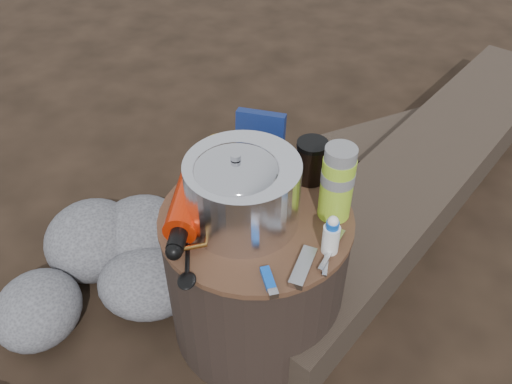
# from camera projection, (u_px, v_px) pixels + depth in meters

# --- Properties ---
(ground) EXTENTS (60.00, 60.00, 0.00)m
(ground) POSITION_uv_depth(u_px,v_px,m) (256.00, 322.00, 1.45)
(ground) COLOR black
(ground) RESTS_ON ground
(stump) EXTENTS (0.44, 0.44, 0.41)m
(stump) POSITION_uv_depth(u_px,v_px,m) (256.00, 275.00, 1.32)
(stump) COLOR black
(stump) RESTS_ON ground
(rock_ring) EXTENTS (0.48, 1.04, 0.21)m
(rock_ring) POSITION_uv_depth(u_px,v_px,m) (64.00, 363.00, 1.25)
(rock_ring) COLOR #56565B
(rock_ring) RESTS_ON ground
(log_main) EXTENTS (1.29, 1.72, 0.16)m
(log_main) POSITION_uv_depth(u_px,v_px,m) (425.00, 170.00, 1.83)
(log_main) COLOR #342A21
(log_main) RESTS_ON ground
(log_small) EXTENTS (1.03, 0.73, 0.09)m
(log_small) POSITION_uv_depth(u_px,v_px,m) (442.00, 127.00, 2.09)
(log_small) COLOR #342A21
(log_small) RESTS_ON ground
(foil_windscreen) EXTENTS (0.25, 0.25, 0.15)m
(foil_windscreen) POSITION_uv_depth(u_px,v_px,m) (243.00, 192.00, 1.13)
(foil_windscreen) COLOR silver
(foil_windscreen) RESTS_ON stump
(camping_pot) EXTENTS (0.18, 0.18, 0.18)m
(camping_pot) POSITION_uv_depth(u_px,v_px,m) (237.00, 191.00, 1.12)
(camping_pot) COLOR silver
(camping_pot) RESTS_ON stump
(fuel_bottle) EXTENTS (0.08, 0.30, 0.07)m
(fuel_bottle) POSITION_uv_depth(u_px,v_px,m) (190.00, 197.00, 1.18)
(fuel_bottle) COLOR red
(fuel_bottle) RESTS_ON stump
(thermos) EXTENTS (0.07, 0.07, 0.18)m
(thermos) POSITION_uv_depth(u_px,v_px,m) (337.00, 183.00, 1.13)
(thermos) COLOR #A5D62C
(thermos) RESTS_ON stump
(travel_mug) EXTENTS (0.07, 0.07, 0.11)m
(travel_mug) POSITION_uv_depth(u_px,v_px,m) (311.00, 161.00, 1.25)
(travel_mug) COLOR black
(travel_mug) RESTS_ON stump
(stuff_sack) EXTENTS (0.14, 0.12, 0.10)m
(stuff_sack) POSITION_uv_depth(u_px,v_px,m) (225.00, 154.00, 1.28)
(stuff_sack) COLOR #D9990B
(stuff_sack) RESTS_ON stump
(food_pouch) EXTENTS (0.12, 0.04, 0.15)m
(food_pouch) POSITION_uv_depth(u_px,v_px,m) (260.00, 141.00, 1.28)
(food_pouch) COLOR navy
(food_pouch) RESTS_ON stump
(lighter) EXTENTS (0.04, 0.08, 0.01)m
(lighter) POSITION_uv_depth(u_px,v_px,m) (268.00, 279.00, 1.04)
(lighter) COLOR blue
(lighter) RESTS_ON stump
(multitool) EXTENTS (0.06, 0.11, 0.01)m
(multitool) POSITION_uv_depth(u_px,v_px,m) (303.00, 267.00, 1.06)
(multitool) COLOR #B0B0B4
(multitool) RESTS_ON stump
(pot_grabber) EXTENTS (0.06, 0.13, 0.01)m
(pot_grabber) POSITION_uv_depth(u_px,v_px,m) (327.00, 252.00, 1.10)
(pot_grabber) COLOR #B0B0B4
(pot_grabber) RESTS_ON stump
(spork) EXTENTS (0.06, 0.15, 0.01)m
(spork) POSITION_uv_depth(u_px,v_px,m) (187.00, 255.00, 1.09)
(spork) COLOR black
(spork) RESTS_ON stump
(squeeze_bottle) EXTENTS (0.04, 0.04, 0.09)m
(squeeze_bottle) POSITION_uv_depth(u_px,v_px,m) (331.00, 236.00, 1.08)
(squeeze_bottle) COLOR white
(squeeze_bottle) RESTS_ON stump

